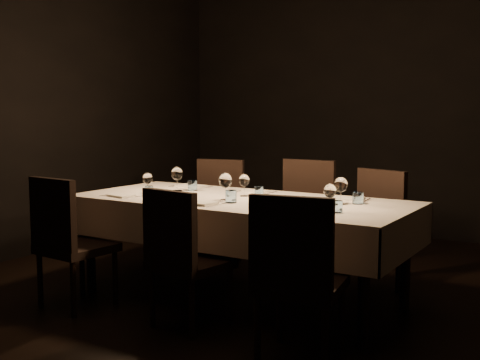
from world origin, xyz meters
The scene contains 14 objects.
room centered at (0.00, 0.00, 1.50)m, with size 5.01×6.01×3.01m.
dining_table centered at (0.00, 0.00, 0.69)m, with size 2.52×1.12×0.76m.
chair_near_left centered at (-0.92, -0.84, 0.52)m, with size 0.49×0.49×0.95m.
place_setting_near_left centered at (-0.78, -0.22, 0.82)m, with size 0.30×0.39×0.16m.
chair_near_center centered at (0.02, -0.74, 0.51)m, with size 0.49×0.49×0.91m.
place_setting_near_center centered at (-0.04, -0.22, 0.84)m, with size 0.36×0.42×0.20m.
chair_near_right centered at (0.89, -0.85, 0.53)m, with size 0.53×0.53×0.96m.
place_setting_near_right centered at (0.77, -0.22, 0.83)m, with size 0.31×0.40×0.17m.
chair_far_left centered at (-0.78, 0.84, 0.53)m, with size 0.54×0.54×0.96m.
place_setting_far_left centered at (-0.67, 0.22, 0.84)m, with size 0.35×0.41×0.19m.
chair_far_center centered at (0.11, 0.84, 0.54)m, with size 0.48×0.48×0.99m.
place_setting_far_center centered at (-0.03, 0.22, 0.83)m, with size 0.31×0.39×0.17m.
chair_far_right centered at (0.75, 0.75, 0.52)m, with size 0.58×0.58×0.95m.
place_setting_far_right centered at (0.75, 0.22, 0.84)m, with size 0.36×0.41×0.19m.
Camera 1 is at (2.31, -3.74, 1.38)m, focal length 45.00 mm.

